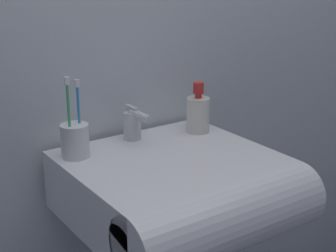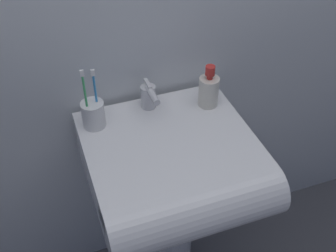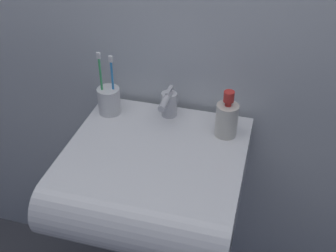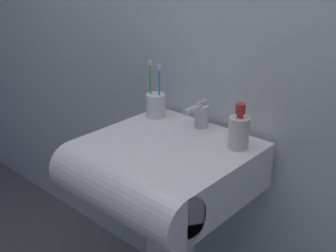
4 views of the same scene
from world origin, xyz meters
TOP-DOWN VIEW (x-y plane):
  - wall_back at (0.00, 0.27)m, footprint 5.00×0.05m
  - sink_basin at (0.00, -0.06)m, footprint 0.53×0.54m
  - faucet at (-0.01, 0.17)m, footprint 0.05×0.12m
  - toothbrush_cup at (-0.21, 0.14)m, footprint 0.07×0.07m
  - soap_bottle at (0.19, 0.12)m, footprint 0.07×0.07m

SIDE VIEW (x-z plane):
  - sink_basin at x=0.00m, z-range 0.68..0.85m
  - toothbrush_cup at x=-0.21m, z-range 0.79..1.01m
  - faucet at x=-0.01m, z-range 0.85..0.95m
  - soap_bottle at x=0.19m, z-range 0.83..0.99m
  - wall_back at x=0.00m, z-range 0.00..2.40m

